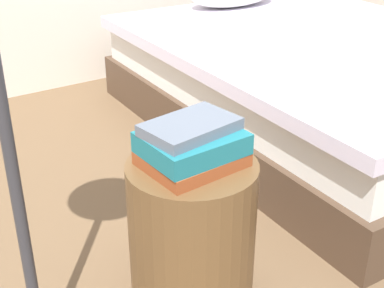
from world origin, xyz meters
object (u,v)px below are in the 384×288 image
(side_table, at_px, (192,235))
(book_rust, at_px, (192,158))
(book_teal, at_px, (193,143))
(book_slate, at_px, (189,127))
(bed, at_px, (321,81))

(side_table, relative_size, book_rust, 1.85)
(book_teal, bearing_deg, book_slate, 129.16)
(book_rust, xyz_separation_m, book_slate, (-0.01, 0.00, 0.09))
(bed, bearing_deg, book_teal, -148.04)
(book_teal, height_order, book_slate, book_slate)
(side_table, xyz_separation_m, book_teal, (0.00, -0.00, 0.30))
(bed, relative_size, book_teal, 8.12)
(book_slate, bearing_deg, book_rust, -38.43)
(bed, distance_m, book_slate, 1.48)
(bed, relative_size, book_slate, 8.42)
(book_slate, bearing_deg, book_teal, -56.28)
(bed, relative_size, book_rust, 8.21)
(book_rust, distance_m, book_slate, 0.09)
(book_rust, bearing_deg, side_table, -120.49)
(bed, bearing_deg, side_table, -148.12)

